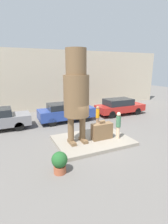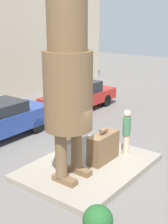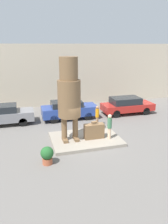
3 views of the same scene
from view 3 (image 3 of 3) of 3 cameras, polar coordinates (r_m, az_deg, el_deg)
The scene contains 11 objects.
ground_plane at distance 14.87m, azimuth 0.38°, elevation -7.41°, with size 60.00×60.00×0.00m, color slate.
pedestal at distance 14.83m, azimuth 0.38°, elevation -7.06°, with size 4.56×3.32×0.20m.
building_backdrop at distance 23.09m, azimuth -6.48°, elevation 9.49°, with size 28.00×0.60×6.30m.
statue_figure at distance 13.55m, azimuth -3.92°, elevation 4.89°, with size 1.44×1.44×5.32m.
giant_suitcase at distance 14.54m, azimuth 2.63°, elevation -4.99°, with size 1.32×0.49×1.21m.
tourist at distance 14.39m, azimuth 6.69°, elevation -3.53°, with size 0.29×0.29×1.70m.
parked_car_grey at distance 18.57m, azimuth -20.50°, elevation -0.63°, with size 4.72×1.76×1.62m.
parked_car_blue at distance 18.84m, azimuth -3.99°, elevation 0.71°, with size 4.73×1.76×1.61m.
parked_car_red at distance 20.66m, azimuth 11.11°, elevation 1.82°, with size 4.78×1.90×1.57m.
planter_pot at distance 12.08m, azimuth -9.61°, elevation -10.96°, with size 0.70×0.70×1.00m.
worker_hivis at distance 17.16m, azimuth 3.47°, elevation -0.80°, with size 0.28×0.28×1.65m.
Camera 3 is at (-3.85, -12.97, 6.18)m, focal length 35.00 mm.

